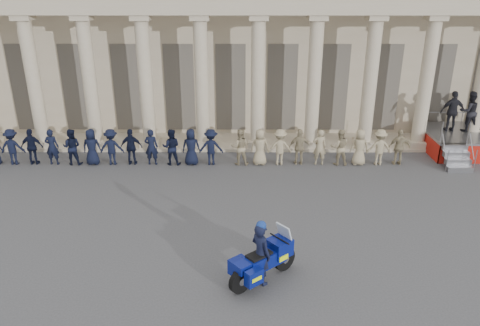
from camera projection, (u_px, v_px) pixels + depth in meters
name	position (u px, v px, depth m)	size (l,w,h in m)	color
ground	(225.00, 233.00, 15.49)	(90.00, 90.00, 0.00)	#3E3E40
building	(232.00, 36.00, 27.43)	(40.00, 12.50, 9.00)	tan
officer_rank	(171.00, 147.00, 20.74)	(21.70, 0.62, 1.64)	black
reviewing_stand	(479.00, 119.00, 22.06)	(4.70, 4.40, 2.88)	gray
motorcycle	(264.00, 260.00, 12.89)	(1.94, 1.74, 1.51)	black
rider	(261.00, 253.00, 12.70)	(0.77, 0.80, 1.93)	black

